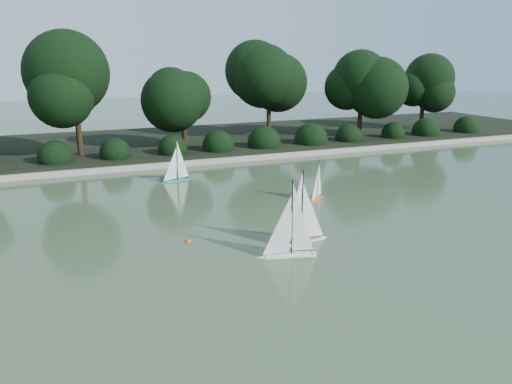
% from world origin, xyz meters
% --- Properties ---
extents(ground, '(80.00, 80.00, 0.00)m').
position_xyz_m(ground, '(0.00, 0.00, 0.00)').
color(ground, '#2E4127').
rests_on(ground, ground).
extents(pond_coping, '(40.00, 0.35, 0.18)m').
position_xyz_m(pond_coping, '(0.00, 9.00, 0.09)').
color(pond_coping, gray).
rests_on(pond_coping, ground).
extents(far_bank, '(40.00, 8.00, 0.30)m').
position_xyz_m(far_bank, '(0.00, 13.00, 0.15)').
color(far_bank, black).
rests_on(far_bank, ground).
extents(tree_line, '(26.31, 3.93, 4.39)m').
position_xyz_m(tree_line, '(1.23, 11.44, 2.64)').
color(tree_line, black).
rests_on(tree_line, ground).
extents(shrub_hedge, '(29.10, 1.10, 1.10)m').
position_xyz_m(shrub_hedge, '(0.00, 9.90, 0.45)').
color(shrub_hedge, black).
rests_on(shrub_hedge, ground).
extents(sailboat_white_a, '(1.19, 0.46, 1.63)m').
position_xyz_m(sailboat_white_a, '(0.05, 0.13, 0.26)').
color(sailboat_white_a, white).
rests_on(sailboat_white_a, ground).
extents(sailboat_white_b, '(1.24, 0.34, 1.68)m').
position_xyz_m(sailboat_white_b, '(0.80, 0.70, 0.26)').
color(sailboat_white_b, white).
rests_on(sailboat_white_b, ground).
extents(sailboat_orange, '(0.74, 0.66, 1.21)m').
position_xyz_m(sailboat_orange, '(2.52, 3.34, 0.19)').
color(sailboat_orange, orange).
rests_on(sailboat_orange, ground).
extents(sailboat_teal, '(1.03, 0.36, 1.40)m').
position_xyz_m(sailboat_teal, '(-0.51, 6.88, 0.22)').
color(sailboat_teal, teal).
rests_on(sailboat_teal, ground).
extents(race_buoy, '(0.14, 0.14, 0.14)m').
position_xyz_m(race_buoy, '(-1.49, 1.62, 0.00)').
color(race_buoy, '#E8570C').
rests_on(race_buoy, ground).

